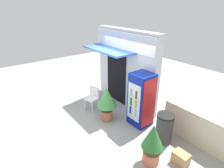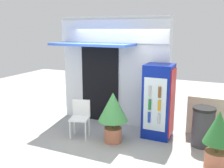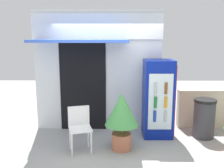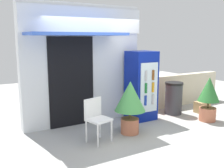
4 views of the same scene
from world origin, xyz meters
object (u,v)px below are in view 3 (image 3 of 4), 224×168
(plastic_chair, at_px, (80,125))
(potted_plant_near_shop, at_px, (122,114))
(trash_bin, at_px, (204,118))
(drink_cooler, at_px, (158,98))

(plastic_chair, distance_m, potted_plant_near_shop, 0.85)
(potted_plant_near_shop, height_order, trash_bin, potted_plant_near_shop)
(potted_plant_near_shop, bearing_deg, drink_cooler, 40.92)
(potted_plant_near_shop, bearing_deg, trash_bin, 18.79)
(potted_plant_near_shop, bearing_deg, plastic_chair, -177.67)
(drink_cooler, xyz_separation_m, plastic_chair, (-1.66, -0.76, -0.34))
(drink_cooler, height_order, plastic_chair, drink_cooler)
(drink_cooler, xyz_separation_m, potted_plant_near_shop, (-0.83, -0.72, -0.14))
(plastic_chair, bearing_deg, drink_cooler, 24.54)
(potted_plant_near_shop, distance_m, trash_bin, 1.98)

